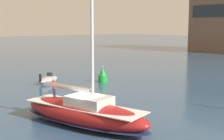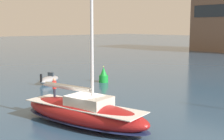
{
  "view_description": "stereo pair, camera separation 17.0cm",
  "coord_description": "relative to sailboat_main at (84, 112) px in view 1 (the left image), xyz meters",
  "views": [
    {
      "loc": [
        18.85,
        -14.1,
        7.7
      ],
      "look_at": [
        0.0,
        3.0,
        4.08
      ],
      "focal_mm": 50.0,
      "sensor_mm": 36.0,
      "label": 1
    },
    {
      "loc": [
        18.97,
        -13.97,
        7.7
      ],
      "look_at": [
        0.0,
        3.0,
        4.08
      ],
      "focal_mm": 50.0,
      "sensor_mm": 36.0,
      "label": 2
    }
  ],
  "objects": [
    {
      "name": "channel_buoy",
      "position": [
        -13.3,
        13.32,
        -0.2
      ],
      "size": [
        1.25,
        1.25,
        2.24
      ],
      "color": "green",
      "rests_on": "ground"
    },
    {
      "name": "ground_plane",
      "position": [
        -0.03,
        -0.01,
        -1.09
      ],
      "size": [
        400.0,
        400.0,
        0.0
      ],
      "primitive_type": "plane",
      "color": "#2D4C6B"
    },
    {
      "name": "sailboat_main",
      "position": [
        0.0,
        0.0,
        0.0
      ],
      "size": [
        12.2,
        5.84,
        16.16
      ],
      "color": "maroon",
      "rests_on": "ground"
    },
    {
      "name": "motor_tender",
      "position": [
        -17.6,
        7.32,
        -0.6
      ],
      "size": [
        3.23,
        4.25,
        1.52
      ],
      "color": "#99999E",
      "rests_on": "ground"
    }
  ]
}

